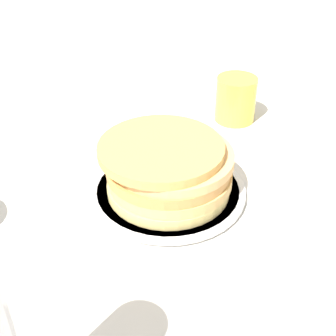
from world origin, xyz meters
name	(u,v)px	position (x,y,z in m)	size (l,w,h in m)	color
ground_plane	(172,207)	(0.00, 0.00, 0.00)	(4.00, 4.00, 0.00)	silver
plate	(168,191)	(0.02, -0.02, 0.01)	(0.22, 0.22, 0.01)	white
pancake_stack	(168,168)	(0.02, -0.02, 0.05)	(0.19, 0.18, 0.07)	#D1BB6D
juice_glass	(236,99)	(0.06, -0.28, 0.04)	(0.07, 0.07, 0.08)	yellow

